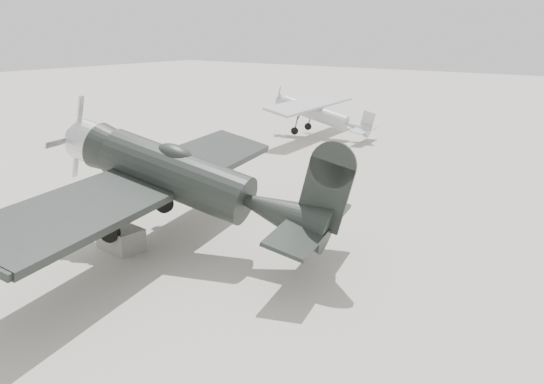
# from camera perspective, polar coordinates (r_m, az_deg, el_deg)

# --- Properties ---
(ground) EXTENTS (160.00, 160.00, 0.00)m
(ground) POSITION_cam_1_polar(r_m,az_deg,el_deg) (17.67, -5.04, -6.12)
(ground) COLOR #9D998C
(ground) RESTS_ON ground
(lowwing_monoplane) EXTENTS (9.92, 13.72, 4.41)m
(lowwing_monoplane) POSITION_cam_1_polar(r_m,az_deg,el_deg) (17.04, -8.84, 1.18)
(lowwing_monoplane) COLOR black
(lowwing_monoplane) RESTS_ON ground
(highwing_monoplane) EXTENTS (7.07, 9.96, 2.82)m
(highwing_monoplane) POSITION_cam_1_polar(r_m,az_deg,el_deg) (35.70, 5.08, 8.70)
(highwing_monoplane) COLOR #989B9D
(highwing_monoplane) RESTS_ON ground
(equipment_block) EXTENTS (1.60, 1.09, 0.76)m
(equipment_block) POSITION_cam_1_polar(r_m,az_deg,el_deg) (18.14, -15.94, -4.82)
(equipment_block) COLOR #65645E
(equipment_block) RESTS_ON ground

